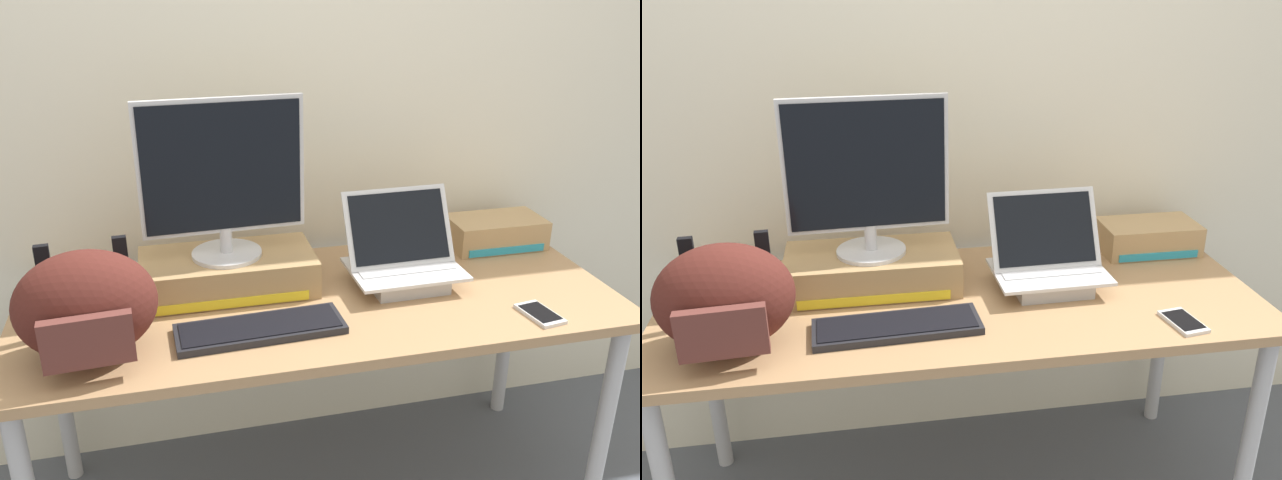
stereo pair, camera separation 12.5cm
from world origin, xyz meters
The scene contains 10 objects.
back_wall centered at (0.00, 0.46, 1.30)m, with size 7.00×0.10×2.60m, color silver.
desk centered at (0.00, 0.00, 0.67)m, with size 1.73×0.72×0.74m.
toner_box_yellow centered at (-0.25, 0.12, 0.80)m, with size 0.51×0.26×0.11m.
desktop_monitor centered at (-0.25, 0.11, 1.09)m, with size 0.47×0.20×0.46m.
open_laptop centered at (0.27, 0.03, 0.80)m, with size 0.34×0.25×0.27m.
external_keyboard centered at (-0.20, -0.16, 0.76)m, with size 0.45×0.17×0.02m.
messenger_backpack centered at (-0.62, -0.17, 0.88)m, with size 0.36×0.30×0.28m.
coffee_mug centered at (-0.70, 0.14, 0.80)m, with size 0.13×0.08×0.10m.
cell_phone centered at (0.56, -0.25, 0.75)m, with size 0.09×0.14×0.01m.
toner_box_cyan centered at (0.68, 0.24, 0.79)m, with size 0.32×0.18×0.10m.
Camera 1 is at (-0.41, -1.68, 1.64)m, focal length 37.34 mm.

